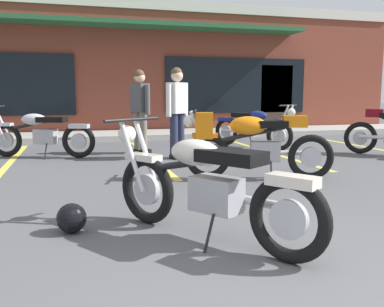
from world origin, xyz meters
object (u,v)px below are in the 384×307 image
Objects in this scene: motorcycle_orange_scrambler at (251,142)px; helmet_on_pavement at (72,218)px; motorcycle_foreground_classic at (206,185)px; person_in_black_shirt at (140,106)px; motorcycle_silver_naked at (252,127)px; motorcycle_blue_standard at (40,133)px; person_in_shorts_foreground at (177,107)px.

motorcycle_orange_scrambler is 2.99m from helmet_on_pavement.
motorcycle_orange_scrambler is 7.85× the size of helmet_on_pavement.
motorcycle_foreground_classic is 7.04× the size of helmet_on_pavement.
motorcycle_foreground_classic is 5.23m from person_in_black_shirt.
motorcycle_orange_scrambler is at bearing -114.25° from motorcycle_silver_naked.
person_in_black_shirt is 4.98m from helmet_on_pavement.
helmet_on_pavement is (-2.43, -1.70, -0.40)m from motorcycle_orange_scrambler.
motorcycle_blue_standard is 0.98× the size of motorcycle_orange_scrambler.
motorcycle_foreground_classic is 0.97× the size of motorcycle_silver_naked.
motorcycle_silver_naked is at bearing 65.75° from motorcycle_orange_scrambler.
motorcycle_foreground_classic and motorcycle_orange_scrambler have the same top height.
person_in_shorts_foreground is (-0.54, 2.15, 0.42)m from motorcycle_orange_scrambler.
motorcycle_foreground_classic is 1.09× the size of person_in_black_shirt.
person_in_shorts_foreground reaches higher than motorcycle_foreground_classic.
motorcycle_silver_naked is (2.79, 5.36, 0.00)m from motorcycle_foreground_classic.
motorcycle_orange_scrambler is 1.22× the size of person_in_shorts_foreground.
motorcycle_silver_naked is at bearing 2.74° from motorcycle_blue_standard.
motorcycle_blue_standard is at bearing -178.46° from person_in_black_shirt.
motorcycle_orange_scrambler is (1.35, 2.18, 0.07)m from motorcycle_foreground_classic.
person_in_black_shirt is at bearing 122.29° from person_in_shorts_foreground.
person_in_shorts_foreground is (2.46, -0.82, 0.49)m from motorcycle_blue_standard.
helmet_on_pavement is at bearing -105.78° from person_in_black_shirt.
motorcycle_orange_scrambler is 2.26m from person_in_shorts_foreground.
motorcycle_blue_standard is 1.97m from person_in_black_shirt.
motorcycle_silver_naked is at bearing 3.64° from person_in_black_shirt.
helmet_on_pavement is (-1.07, 0.48, -0.33)m from motorcycle_foreground_classic.
motorcycle_silver_naked is 2.58m from person_in_black_shirt.
motorcycle_blue_standard is at bearing 107.69° from motorcycle_foreground_classic.
person_in_black_shirt is 1.00× the size of person_in_shorts_foreground.
helmet_on_pavement is at bearing 155.95° from motorcycle_foreground_classic.
person_in_shorts_foreground is (0.55, -0.87, 0.00)m from person_in_black_shirt.
motorcycle_foreground_classic is 5.41m from motorcycle_blue_standard.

